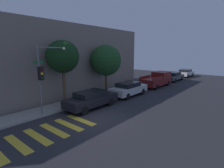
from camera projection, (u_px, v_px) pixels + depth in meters
ground_plane at (97, 120)px, 11.67m from camera, size 60.00×60.00×0.00m
sidewalk at (61, 106)px, 14.31m from camera, size 26.00×2.00×0.14m
building_row at (32, 62)px, 16.45m from camera, size 26.00×6.00×7.10m
crosswalk at (46, 133)px, 9.73m from camera, size 5.46×2.60×0.00m
traffic_light_pole at (47, 69)px, 12.06m from camera, size 2.57×0.56×4.91m
sedan_near_corner at (91, 99)px, 13.97m from camera, size 4.60×1.74×1.40m
sedan_middle at (129, 89)px, 17.90m from camera, size 4.49×1.87×1.41m
pickup_truck at (157, 79)px, 22.81m from camera, size 5.41×2.00×1.81m
sedan_far_end at (173, 76)px, 27.12m from camera, size 4.69×1.77×1.36m
sedan_tail_of_row at (186, 73)px, 31.46m from camera, size 4.34×1.86×1.34m
tree_near_corner at (63, 57)px, 14.07m from camera, size 2.66×2.66×5.42m
tree_midblock at (106, 60)px, 18.07m from camera, size 3.19×3.19×5.18m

